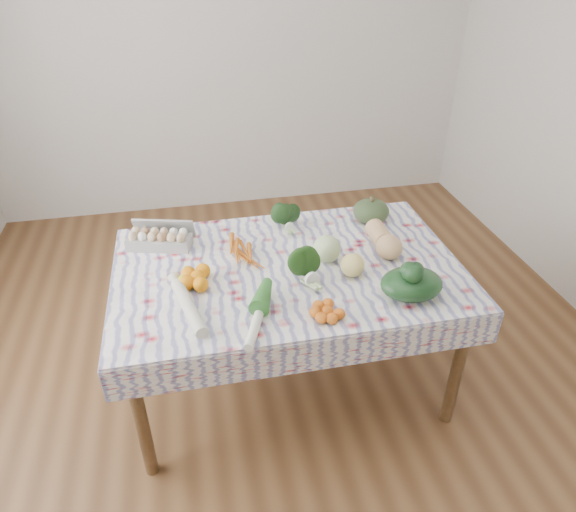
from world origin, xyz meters
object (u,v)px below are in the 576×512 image
object	(u,v)px
grapefruit	(352,265)
egg_carton	(159,240)
dining_table	(288,280)
kabocha_squash	(371,211)
butternut_squash	(384,238)
cabbage	(327,249)

from	to	relation	value
grapefruit	egg_carton	bearing A→B (deg)	153.68
dining_table	kabocha_squash	size ratio (longest dim) A/B	8.13
butternut_squash	grapefruit	size ratio (longest dim) A/B	2.52
dining_table	cabbage	size ratio (longest dim) A/B	11.70
kabocha_squash	grapefruit	xyz separation A→B (m)	(-0.26, -0.48, -0.01)
cabbage	grapefruit	distance (m)	0.17
dining_table	egg_carton	size ratio (longest dim) A/B	5.02
grapefruit	dining_table	bearing A→B (deg)	154.16
kabocha_squash	cabbage	bearing A→B (deg)	-135.87
egg_carton	butternut_squash	distance (m)	1.14
dining_table	butternut_squash	size ratio (longest dim) A/B	5.67
grapefruit	butternut_squash	bearing A→B (deg)	39.95
egg_carton	kabocha_squash	xyz separation A→B (m)	(1.14, 0.04, 0.02)
dining_table	grapefruit	size ratio (longest dim) A/B	14.30
cabbage	grapefruit	xyz separation A→B (m)	(0.09, -0.14, -0.01)
cabbage	butternut_squash	bearing A→B (deg)	8.46
egg_carton	kabocha_squash	bearing A→B (deg)	17.54
dining_table	egg_carton	distance (m)	0.69
egg_carton	kabocha_squash	distance (m)	1.15
egg_carton	butternut_squash	bearing A→B (deg)	2.83
dining_table	kabocha_squash	bearing A→B (deg)	32.48
dining_table	grapefruit	xyz separation A→B (m)	(0.28, -0.13, 0.14)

